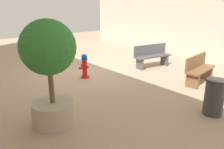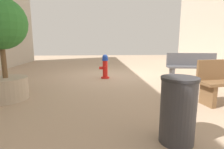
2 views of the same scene
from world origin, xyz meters
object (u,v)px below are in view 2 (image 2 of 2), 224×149
object	(u,v)px
fire_hydrant	(105,66)
trash_bin	(178,110)
planter_tree	(1,39)
bench_near	(192,66)

from	to	relation	value
fire_hydrant	trash_bin	xyz separation A→B (m)	(-0.78, 4.42, 0.00)
planter_tree	trash_bin	xyz separation A→B (m)	(-3.15, 2.06, -0.95)
fire_hydrant	trash_bin	world-z (taller)	trash_bin
bench_near	trash_bin	size ratio (longest dim) A/B	1.97
fire_hydrant	planter_tree	distance (m)	3.48
trash_bin	bench_near	bearing A→B (deg)	-120.29
planter_tree	bench_near	bearing A→B (deg)	-161.90
planter_tree	trash_bin	size ratio (longest dim) A/B	2.60
fire_hydrant	bench_near	xyz separation A→B (m)	(-3.01, 0.60, 0.05)
bench_near	trash_bin	distance (m)	4.42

